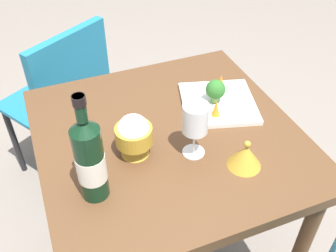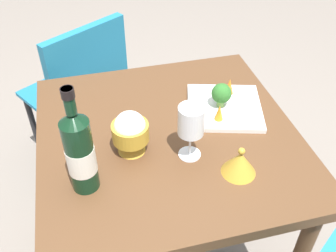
{
  "view_description": "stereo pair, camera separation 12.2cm",
  "coord_description": "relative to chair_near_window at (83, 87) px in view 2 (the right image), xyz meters",
  "views": [
    {
      "loc": [
        0.86,
        -0.34,
        1.56
      ],
      "look_at": [
        0.0,
        0.0,
        0.77
      ],
      "focal_mm": 41.15,
      "sensor_mm": 36.0,
      "label": 1
    },
    {
      "loc": [
        0.9,
        -0.23,
        1.56
      ],
      "look_at": [
        0.0,
        0.0,
        0.77
      ],
      "focal_mm": 41.15,
      "sensor_mm": 36.0,
      "label": 2
    }
  ],
  "objects": [
    {
      "name": "carrot_garnish_right",
      "position": [
        0.63,
        0.42,
        0.25
      ],
      "size": [
        0.03,
        0.03,
        0.06
      ],
      "color": "orange",
      "rests_on": "serving_plate"
    },
    {
      "name": "carrot_garnish_left",
      "position": [
        0.5,
        0.51,
        0.25
      ],
      "size": [
        0.03,
        0.03,
        0.06
      ],
      "color": "orange",
      "rests_on": "serving_plate"
    },
    {
      "name": "wine_glass",
      "position": [
        0.75,
        0.29,
        0.34
      ],
      "size": [
        0.08,
        0.08,
        0.18
      ],
      "color": "white",
      "rests_on": "dining_table"
    },
    {
      "name": "wine_bottle",
      "position": [
        0.8,
        -0.02,
        0.34
      ],
      "size": [
        0.08,
        0.08,
        0.33
      ],
      "color": "black",
      "rests_on": "dining_table"
    },
    {
      "name": "chair_near_window",
      "position": [
        0.0,
        0.0,
        0.0
      ],
      "size": [
        0.55,
        0.55,
        0.85
      ],
      "rotation": [
        0.0,
        0.0,
        2.13
      ],
      "color": "teal",
      "rests_on": "ground_plane"
    },
    {
      "name": "broccoli_floret",
      "position": [
        0.57,
        0.45,
        0.28
      ],
      "size": [
        0.07,
        0.07,
        0.09
      ],
      "color": "#729E4C",
      "rests_on": "serving_plate"
    },
    {
      "name": "dining_table",
      "position": [
        0.64,
        0.25,
        0.11
      ],
      "size": [
        0.82,
        0.82,
        0.74
      ],
      "color": "brown",
      "rests_on": "ground_plane"
    },
    {
      "name": "serving_plate",
      "position": [
        0.57,
        0.47,
        0.22
      ],
      "size": [
        0.31,
        0.31,
        0.02
      ],
      "rotation": [
        0.0,
        0.0,
        -0.28
      ],
      "color": "white",
      "rests_on": "dining_table"
    },
    {
      "name": "rice_bowl",
      "position": [
        0.69,
        0.12,
        0.28
      ],
      "size": [
        0.11,
        0.11,
        0.14
      ],
      "color": "gold",
      "rests_on": "dining_table"
    },
    {
      "name": "rice_bowl_lid",
      "position": [
        0.86,
        0.41,
        0.25
      ],
      "size": [
        0.1,
        0.1,
        0.09
      ],
      "color": "gold",
      "rests_on": "dining_table"
    }
  ]
}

